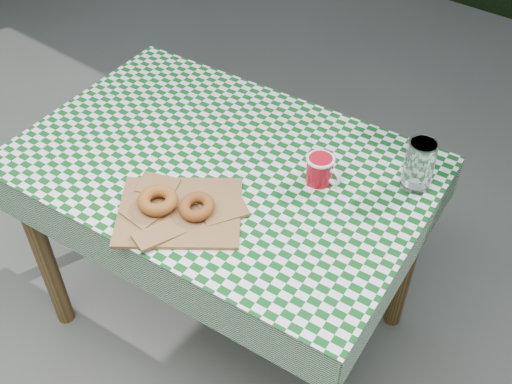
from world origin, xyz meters
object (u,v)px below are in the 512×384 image
at_px(paper_bag, 180,211).
at_px(coffee_mug, 320,170).
at_px(drinking_glass, 419,165).
at_px(table, 225,251).

height_order(paper_bag, coffee_mug, coffee_mug).
bearing_deg(drinking_glass, paper_bag, -132.15).
xyz_separation_m(table, drinking_glass, (0.47, 0.25, 0.45)).
xyz_separation_m(table, coffee_mug, (0.26, 0.10, 0.42)).
bearing_deg(paper_bag, coffee_mug, 56.75).
bearing_deg(table, paper_bag, -82.85).
height_order(table, coffee_mug, coffee_mug).
distance_m(table, paper_bag, 0.45).
distance_m(table, coffee_mug, 0.51).
height_order(paper_bag, drinking_glass, drinking_glass).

